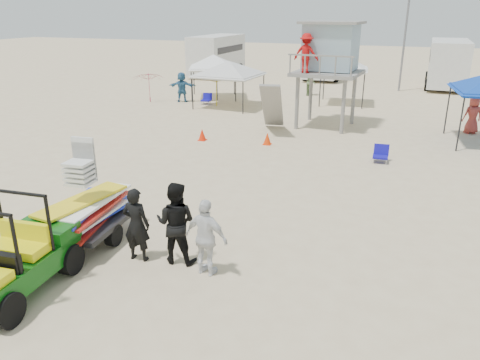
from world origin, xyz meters
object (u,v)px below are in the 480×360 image
(man_left, at_px, (136,225))
(utility_cart, at_px, (10,252))
(lifeguard_tower, at_px, (328,51))
(surf_trailer, at_px, (88,207))

(man_left, bearing_deg, utility_cart, 48.49)
(utility_cart, distance_m, man_left, 2.54)
(utility_cart, height_order, lifeguard_tower, lifeguard_tower)
(surf_trailer, distance_m, man_left, 1.55)
(surf_trailer, height_order, man_left, surf_trailer)
(lifeguard_tower, bearing_deg, utility_cart, -99.61)
(man_left, bearing_deg, lifeguard_tower, -99.71)
(utility_cart, xyz_separation_m, lifeguard_tower, (2.77, 16.35, 2.59))
(utility_cart, xyz_separation_m, surf_trailer, (0.00, 2.34, 0.02))
(lifeguard_tower, bearing_deg, man_left, -94.98)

